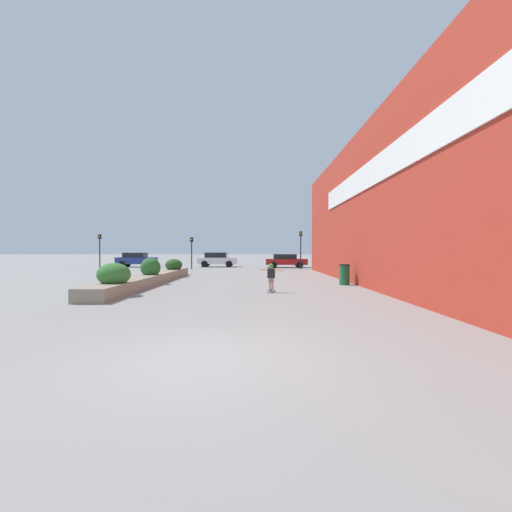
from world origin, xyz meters
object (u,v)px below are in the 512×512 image
object	(u,v)px
skateboard	(271,291)
traffic_light_left	(191,247)
car_leftmost	(217,259)
traffic_light_right	(300,244)
car_center_left	(285,260)
traffic_light_far_left	(99,245)
skateboarder	(271,274)
trash_bin	(344,275)
car_center_right	(136,259)
car_rightmost	(359,259)

from	to	relation	value
skateboard	traffic_light_left	bearing A→B (deg)	134.74
car_leftmost	traffic_light_right	xyz separation A→B (m)	(8.61, -4.67, 1.64)
car_center_left	traffic_light_far_left	size ratio (longest dim) A/B	1.27
traffic_light_right	skateboarder	bearing A→B (deg)	-101.40
skateboard	skateboarder	bearing A→B (deg)	-58.90
traffic_light_far_left	skateboarder	bearing A→B (deg)	-49.39
skateboarder	trash_bin	world-z (taller)	skateboarder
trash_bin	traffic_light_far_left	world-z (taller)	traffic_light_far_left
car_center_right	traffic_light_right	distance (m)	18.13
skateboarder	traffic_light_left	size ratio (longest dim) A/B	0.38
skateboarder	car_rightmost	distance (m)	28.35
traffic_light_left	traffic_light_right	distance (m)	10.55
traffic_light_left	traffic_light_far_left	bearing A→B (deg)	176.73
trash_bin	traffic_light_far_left	distance (m)	25.32
traffic_light_far_left	car_leftmost	bearing A→B (deg)	20.93
car_rightmost	traffic_light_left	distance (m)	20.11
skateboarder	car_rightmost	world-z (taller)	car_rightmost
skateboard	car_center_right	distance (m)	26.58
car_leftmost	car_center_right	world-z (taller)	car_leftmost
trash_bin	car_leftmost	distance (m)	21.58
traffic_light_right	traffic_light_far_left	xyz separation A→B (m)	(-19.66, 0.45, -0.17)
trash_bin	car_leftmost	bearing A→B (deg)	114.57
car_center_right	traffic_light_far_left	xyz separation A→B (m)	(-2.18, -4.04, 1.49)
skateboarder	traffic_light_left	bearing A→B (deg)	134.74
skateboard	trash_bin	size ratio (longest dim) A/B	0.56
skateboarder	car_rightmost	size ratio (longest dim) A/B	0.30
trash_bin	car_center_left	world-z (taller)	car_center_left
trash_bin	traffic_light_far_left	bearing A→B (deg)	142.44
car_rightmost	traffic_light_far_left	xyz separation A→B (m)	(-27.64, -7.19, 1.51)
traffic_light_left	trash_bin	bearing A→B (deg)	-53.75
car_center_left	traffic_light_right	world-z (taller)	traffic_light_right
trash_bin	car_center_left	bearing A→B (deg)	94.90
skateboard	car_rightmost	size ratio (longest dim) A/B	0.16
skateboarder	traffic_light_left	distance (m)	19.44
skateboarder	traffic_light_right	size ratio (longest dim) A/B	0.32
trash_bin	traffic_light_left	bearing A→B (deg)	126.25
trash_bin	car_center_right	distance (m)	26.38
car_center_left	traffic_light_far_left	world-z (taller)	traffic_light_far_left
skateboard	car_center_left	world-z (taller)	car_center_left
car_rightmost	traffic_light_left	bearing A→B (deg)	-67.39
car_center_left	car_rightmost	distance (m)	10.24
trash_bin	traffic_light_right	world-z (taller)	traffic_light_right
car_rightmost	car_center_right	bearing A→B (deg)	-82.94
traffic_light_left	skateboarder	bearing A→B (deg)	-69.23
trash_bin	car_leftmost	world-z (taller)	car_leftmost
car_rightmost	traffic_light_left	world-z (taller)	traffic_light_left
traffic_light_right	car_center_left	bearing A→B (deg)	111.23
skateboarder	traffic_light_far_left	distance (m)	24.62
traffic_light_left	car_center_right	bearing A→B (deg)	146.66
trash_bin	car_rightmost	bearing A→B (deg)	71.36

